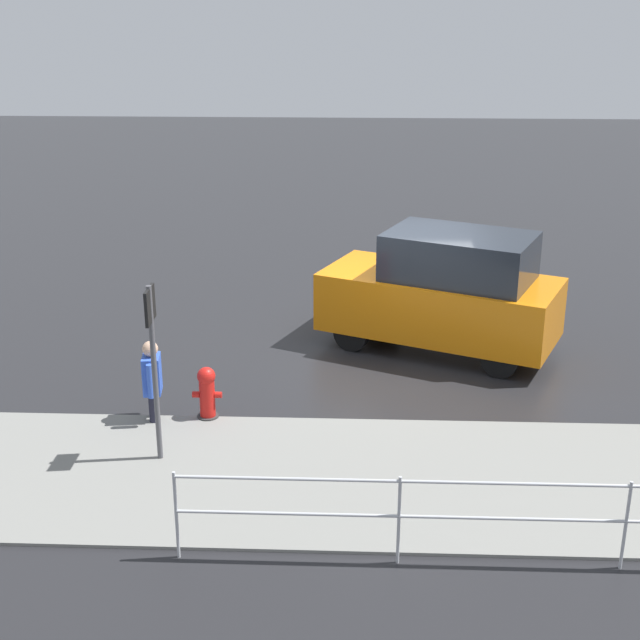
% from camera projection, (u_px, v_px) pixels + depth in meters
% --- Properties ---
extents(ground_plane, '(60.00, 60.00, 0.00)m').
position_uv_depth(ground_plane, '(400.00, 353.00, 15.10)').
color(ground_plane, black).
extents(kerb_strip, '(24.00, 3.20, 0.04)m').
position_uv_depth(kerb_strip, '(415.00, 479.00, 11.15)').
color(kerb_strip, slate).
rests_on(kerb_strip, ground).
extents(moving_hatchback, '(4.25, 3.12, 2.06)m').
position_uv_depth(moving_hatchback, '(445.00, 292.00, 14.93)').
color(moving_hatchback, orange).
rests_on(moving_hatchback, ground).
extents(fire_hydrant, '(0.42, 0.31, 0.80)m').
position_uv_depth(fire_hydrant, '(207.00, 394.00, 12.63)').
color(fire_hydrant, red).
rests_on(fire_hydrant, ground).
extents(pedestrian, '(0.28, 0.57, 1.22)m').
position_uv_depth(pedestrian, '(152.00, 377.00, 12.47)').
color(pedestrian, blue).
rests_on(pedestrian, ground).
extents(metal_railing, '(9.49, 0.04, 1.05)m').
position_uv_depth(metal_railing, '(628.00, 509.00, 9.21)').
color(metal_railing, '#B7BABF').
rests_on(metal_railing, ground).
extents(sign_post, '(0.07, 0.44, 2.40)m').
position_uv_depth(sign_post, '(153.00, 348.00, 11.10)').
color(sign_post, '#4C4C51').
rests_on(sign_post, ground).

